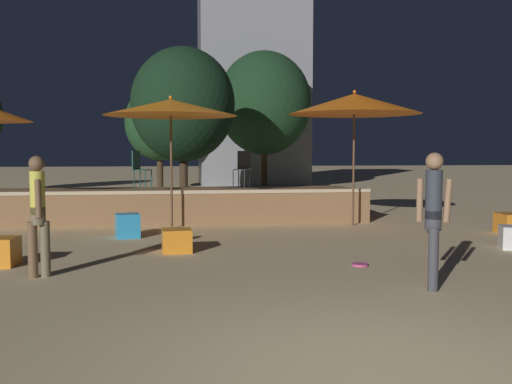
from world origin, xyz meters
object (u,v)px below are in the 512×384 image
cube_seat_4 (1,252)px  person_1 (38,213)px  background_tree_0 (264,103)px  background_tree_3 (160,123)px  person_2 (433,216)px  frisbee_disc (360,265)px  patio_umbrella_0 (354,104)px  cube_seat_0 (128,226)px  bistro_chair_1 (139,166)px  patio_umbrella_2 (171,108)px  cube_seat_1 (177,241)px  background_tree_1 (183,105)px  bistro_chair_0 (243,166)px

cube_seat_4 → person_1: 1.33m
background_tree_0 → background_tree_3: background_tree_0 is taller
person_2 → frisbee_disc: (-0.42, 1.53, -0.90)m
patio_umbrella_0 → cube_seat_0: (-4.97, -1.16, -2.53)m
bistro_chair_1 → frisbee_disc: bistro_chair_1 is taller
cube_seat_0 → person_2: bearing=-49.7°
patio_umbrella_2 → cube_seat_1: bearing=-87.8°
patio_umbrella_2 → cube_seat_4: bearing=-122.9°
frisbee_disc → background_tree_1: size_ratio=0.05×
cube_seat_4 → person_2: (5.74, -2.24, 0.70)m
background_tree_0 → background_tree_1: bearing=-122.7°
patio_umbrella_0 → frisbee_disc: (-1.28, -4.46, -2.75)m
background_tree_1 → patio_umbrella_2: bearing=-92.7°
bistro_chair_0 → background_tree_0: bearing=110.3°
bistro_chair_0 → cube_seat_1: bearing=-79.8°
patio_umbrella_2 → person_2: bearing=-61.8°
cube_seat_4 → bistro_chair_0: size_ratio=0.57×
cube_seat_4 → bistro_chair_0: (4.19, 4.93, 1.14)m
cube_seat_1 → bistro_chair_1: 4.40m
person_1 → background_tree_3: size_ratio=0.36×
cube_seat_1 → background_tree_3: background_tree_3 is taller
person_1 → background_tree_1: size_ratio=0.32×
patio_umbrella_0 → cube_seat_1: 5.58m
cube_seat_1 → cube_seat_0: bearing=118.9°
patio_umbrella_2 → cube_seat_0: bearing=-124.3°
person_2 → cube_seat_4: bearing=87.3°
cube_seat_1 → person_1: size_ratio=0.32×
cube_seat_0 → cube_seat_1: size_ratio=1.01×
frisbee_disc → background_tree_0: (1.06, 16.80, 3.78)m
patio_umbrella_2 → person_1: (-1.72, -4.70, -1.78)m
patio_umbrella_2 → cube_seat_4: 5.18m
frisbee_disc → cube_seat_0: bearing=138.1°
cube_seat_0 → cube_seat_1: 2.01m
patio_umbrella_2 → background_tree_0: bearing=72.3°
cube_seat_0 → background_tree_0: bearing=70.6°
person_2 → person_1: bearing=93.2°
cube_seat_1 → frisbee_disc: cube_seat_1 is taller
cube_seat_0 → background_tree_1: 8.56m
background_tree_1 → background_tree_3: size_ratio=1.12×
person_1 → bistro_chair_0: bistro_chair_0 is taller
person_1 → background_tree_0: size_ratio=0.27×
person_1 → background_tree_0: 18.09m
person_1 → bistro_chair_0: size_ratio=1.83×
cube_seat_0 → background_tree_3: 14.51m
patio_umbrella_2 → background_tree_0: (3.90, 12.25, 1.14)m
cube_seat_1 → bistro_chair_1: (-0.89, 4.15, 1.16)m
cube_seat_0 → cube_seat_4: bearing=-122.1°
cube_seat_1 → background_tree_1: bearing=88.8°
cube_seat_1 → background_tree_0: 16.12m
cube_seat_0 → background_tree_0: (4.75, 13.50, 3.56)m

